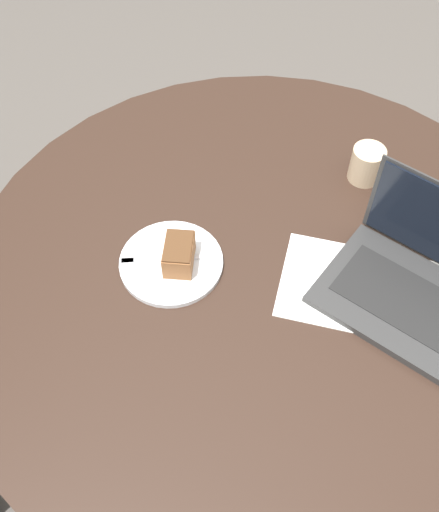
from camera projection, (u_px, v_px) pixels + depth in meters
ground_plane at (252, 407)px, 1.87m from camera, size 12.00×12.00×0.00m
dining_table at (264, 301)px, 1.37m from camera, size 1.31×1.31×0.75m
paper_document at (361, 289)px, 1.24m from camera, size 0.37×0.27×0.00m
plate at (171, 263)px, 1.27m from camera, size 0.22×0.22×0.01m
cake_slice at (179, 254)px, 1.24m from camera, size 0.09×0.10×0.06m
fork at (153, 259)px, 1.26m from camera, size 0.16×0.10×0.00m
coffee_glass at (367, 164)px, 1.39m from camera, size 0.08×0.08×0.09m
laptop at (415, 284)px, 1.20m from camera, size 0.38×0.31×0.22m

